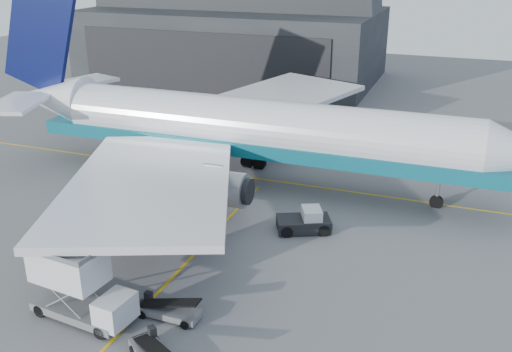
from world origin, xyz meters
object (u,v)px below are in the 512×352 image
at_px(catering_truck, 78,285).
at_px(pushback_tug, 305,222).
at_px(belt_loader_a, 168,310).
at_px(airliner, 240,127).

xyz_separation_m(catering_truck, pushback_tug, (9.92, 16.52, -1.62)).
bearing_deg(belt_loader_a, catering_truck, -159.59).
bearing_deg(pushback_tug, airliner, 112.66).
bearing_deg(catering_truck, airliner, 94.67).
relative_size(airliner, catering_truck, 7.90).
xyz_separation_m(airliner, catering_truck, (-0.73, -25.03, -3.11)).
relative_size(pushback_tug, belt_loader_a, 1.12).
height_order(airliner, catering_truck, airliner).
bearing_deg(catering_truck, belt_loader_a, 26.72).
bearing_deg(belt_loader_a, pushback_tug, 71.78).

